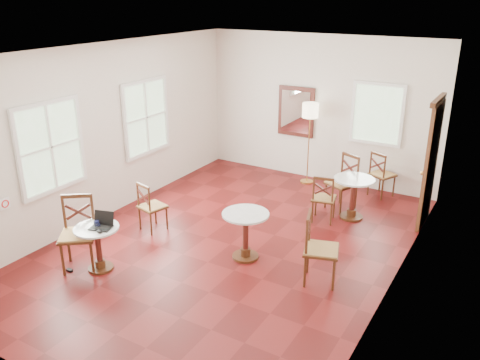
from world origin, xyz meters
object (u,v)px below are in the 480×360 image
(power_adapter, at_px, (69,270))
(floor_lamp, at_px, (310,116))
(chair_back_a, at_px, (381,174))
(chair_mid_a, at_px, (324,198))
(chair_mid_b, at_px, (319,249))
(water_glass, at_px, (97,227))
(chair_back_b, at_px, (343,183))
(cafe_table_mid, at_px, (246,230))
(laptop, at_px, (102,223))
(chair_near_a, at_px, (151,206))
(cafe_table_near, at_px, (98,243))
(navy_mug, at_px, (97,224))
(chair_near_b, at_px, (78,233))
(mouse, at_px, (100,231))
(cafe_table_back, at_px, (353,194))

(power_adapter, bearing_deg, floor_lamp, 73.14)
(chair_back_a, bearing_deg, chair_mid_a, 96.22)
(chair_mid_b, xyz_separation_m, water_glass, (-2.75, -1.36, 0.21))
(chair_back_a, relative_size, chair_back_b, 0.89)
(cafe_table_mid, xyz_separation_m, floor_lamp, (-0.46, 3.38, 0.97))
(cafe_table_mid, distance_m, laptop, 2.06)
(chair_back_b, relative_size, power_adapter, 11.50)
(cafe_table_mid, xyz_separation_m, water_glass, (-1.57, -1.41, 0.26))
(chair_near_a, bearing_deg, chair_back_a, -115.85)
(chair_near_a, distance_m, floor_lamp, 3.77)
(chair_back_a, distance_m, floor_lamp, 1.81)
(cafe_table_near, relative_size, navy_mug, 6.27)
(chair_back_b, height_order, water_glass, chair_back_b)
(chair_near_b, xyz_separation_m, navy_mug, (0.28, 0.10, 0.18))
(cafe_table_mid, height_order, water_glass, water_glass)
(laptop, xyz_separation_m, mouse, (0.10, -0.15, -0.03))
(chair_near_a, xyz_separation_m, chair_back_b, (2.43, 2.47, 0.08))
(cafe_table_mid, relative_size, mouse, 7.17)
(water_glass, bearing_deg, chair_back_b, 60.76)
(chair_near_a, relative_size, laptop, 2.44)
(chair_mid_a, xyz_separation_m, chair_mid_b, (0.66, -1.85, 0.08))
(laptop, bearing_deg, power_adapter, -156.63)
(cafe_table_near, height_order, chair_back_b, chair_back_b)
(chair_back_a, bearing_deg, chair_near_b, 82.93)
(cafe_table_near, distance_m, chair_near_b, 0.33)
(chair_back_b, distance_m, navy_mug, 4.44)
(cafe_table_mid, bearing_deg, chair_back_b, 76.15)
(laptop, xyz_separation_m, water_glass, (0.01, -0.11, -0.01))
(chair_near_b, bearing_deg, chair_back_a, 21.28)
(chair_mid_b, bearing_deg, chair_mid_a, 2.03)
(cafe_table_mid, height_order, laptop, laptop)
(mouse, bearing_deg, chair_mid_a, 51.19)
(cafe_table_back, relative_size, power_adapter, 8.43)
(chair_mid_a, bearing_deg, laptop, 43.89)
(floor_lamp, bearing_deg, chair_mid_b, -64.38)
(chair_mid_b, relative_size, power_adapter, 11.42)
(chair_mid_a, relative_size, chair_mid_b, 0.85)
(cafe_table_mid, distance_m, power_adapter, 2.61)
(laptop, bearing_deg, water_glass, -101.74)
(chair_mid_a, height_order, water_glass, chair_mid_a)
(cafe_table_near, bearing_deg, chair_near_b, -164.22)
(floor_lamp, distance_m, navy_mug, 4.92)
(cafe_table_back, height_order, chair_mid_a, chair_mid_a)
(chair_near_b, relative_size, chair_back_a, 1.19)
(chair_mid_b, bearing_deg, power_adapter, 98.91)
(navy_mug, bearing_deg, power_adapter, -137.74)
(laptop, bearing_deg, floor_lamp, 60.19)
(mouse, bearing_deg, chair_near_a, 95.91)
(cafe_table_mid, relative_size, chair_back_b, 0.73)
(chair_near_b, bearing_deg, chair_back_b, 19.94)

